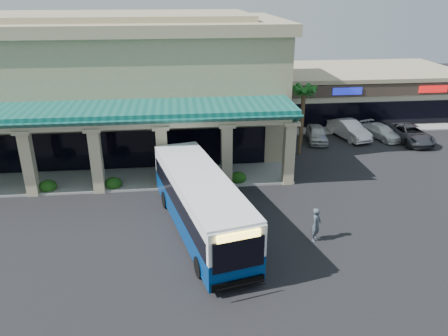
{
  "coord_description": "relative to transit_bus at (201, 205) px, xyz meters",
  "views": [
    {
      "loc": [
        -1.81,
        -23.43,
        13.41
      ],
      "look_at": [
        1.1,
        3.28,
        2.2
      ],
      "focal_mm": 35.0,
      "sensor_mm": 36.0,
      "label": 1
    }
  ],
  "objects": [
    {
      "name": "car_gray",
      "position": [
        20.26,
        14.0,
        -0.99
      ],
      "size": [
        2.78,
        5.7,
        1.56
      ],
      "primitive_type": "imported",
      "rotation": [
        0.0,
        0.0,
        0.04
      ],
      "color": "#34363C",
      "rests_on": "ground"
    },
    {
      "name": "palm_0",
      "position": [
        9.22,
        12.0,
        1.53
      ],
      "size": [
        2.4,
        2.4,
        6.6
      ],
      "primitive_type": null,
      "color": "#155117",
      "rests_on": "ground"
    },
    {
      "name": "car_red",
      "position": [
        18.06,
        15.24,
        -1.11
      ],
      "size": [
        3.18,
        4.85,
        1.31
      ],
      "primitive_type": "imported",
      "rotation": [
        0.0,
        0.0,
        0.33
      ],
      "color": "silver",
      "rests_on": "ground"
    },
    {
      "name": "palm_1",
      "position": [
        10.22,
        15.0,
        1.13
      ],
      "size": [
        2.4,
        2.4,
        5.8
      ],
      "primitive_type": null,
      "color": "#155117",
      "rests_on": "ground"
    },
    {
      "name": "car_white",
      "position": [
        15.02,
        15.67,
        -0.93
      ],
      "size": [
        2.97,
        5.36,
        1.67
      ],
      "primitive_type": "imported",
      "rotation": [
        0.0,
        0.0,
        0.25
      ],
      "color": "silver",
      "rests_on": "ground"
    },
    {
      "name": "pedestrian",
      "position": [
        6.41,
        -1.67,
        -0.76
      ],
      "size": [
        0.83,
        0.87,
        2.01
      ],
      "primitive_type": "imported",
      "rotation": [
        0.0,
        0.0,
        0.91
      ],
      "color": "#404954",
      "rests_on": "ground"
    },
    {
      "name": "transit_bus",
      "position": [
        0.0,
        0.0,
        0.0
      ],
      "size": [
        5.75,
        12.98,
        3.53
      ],
      "primitive_type": null,
      "rotation": [
        0.0,
        0.0,
        0.23
      ],
      "color": "navy",
      "rests_on": "ground"
    },
    {
      "name": "arcade",
      "position": [
        -7.28,
        7.8,
        1.08
      ],
      "size": [
        30.0,
        6.2,
        5.7
      ],
      "primitive_type": null,
      "color": "#0D534D",
      "rests_on": "ground"
    },
    {
      "name": "ground",
      "position": [
        0.72,
        1.0,
        -1.77
      ],
      "size": [
        110.0,
        110.0,
        0.0
      ],
      "primitive_type": "plane",
      "color": "black"
    },
    {
      "name": "main_building",
      "position": [
        -7.28,
        17.0,
        3.91
      ],
      "size": [
        30.8,
        14.8,
        11.35
      ],
      "primitive_type": null,
      "color": "tan",
      "rests_on": "ground"
    },
    {
      "name": "broadleaf_tree",
      "position": [
        8.22,
        20.0,
        0.64
      ],
      "size": [
        2.6,
        2.6,
        4.81
      ],
      "primitive_type": null,
      "color": "#16410E",
      "rests_on": "ground"
    },
    {
      "name": "car_silver",
      "position": [
        11.69,
        15.07,
        -1.04
      ],
      "size": [
        2.41,
        4.51,
        1.46
      ],
      "primitive_type": "imported",
      "rotation": [
        0.0,
        0.0,
        -0.17
      ],
      "color": "#B9B9B9",
      "rests_on": "ground"
    },
    {
      "name": "strip_mall",
      "position": [
        18.72,
        25.0,
        0.68
      ],
      "size": [
        22.5,
        12.5,
        4.9
      ],
      "primitive_type": null,
      "color": "beige",
      "rests_on": "ground"
    }
  ]
}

